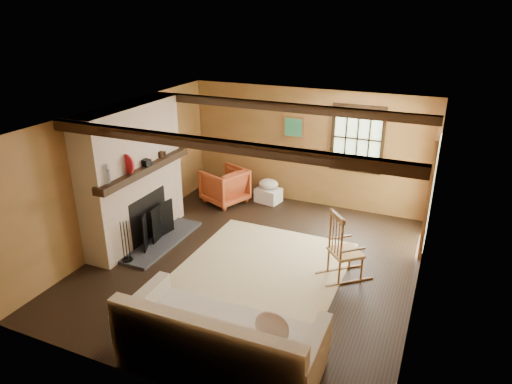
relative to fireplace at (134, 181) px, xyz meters
The scene contains 10 objects.
ground 2.49m from the fireplace, ahead, with size 5.50×5.50×0.00m, color black.
room_envelope 2.52m from the fireplace, ahead, with size 5.02×5.52×2.44m.
fireplace is the anchor object (origin of this frame).
rug 2.67m from the fireplace, ahead, with size 2.50×3.00×0.01m, color #CBC187.
rocking_chair 3.70m from the fireplace, ahead, with size 0.87×0.83×1.10m.
sofa 3.70m from the fireplace, 38.72° to the right, with size 2.31×1.05×0.93m.
firewood_pile 2.64m from the fireplace, 82.89° to the left, with size 0.68×0.12×0.25m.
laundry_basket 3.02m from the fireplace, 58.21° to the left, with size 0.50×0.38×0.30m, color white.
basket_pillow 2.95m from the fireplace, 58.21° to the left, with size 0.42×0.33×0.21m, color silver.
armchair 2.28m from the fireplace, 72.01° to the left, with size 0.79×0.82×0.74m, color #BF6026.
Camera 1 is at (2.61, -5.87, 3.89)m, focal length 32.00 mm.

